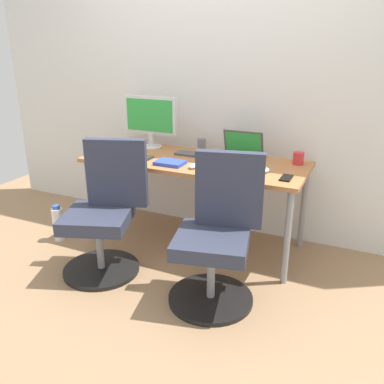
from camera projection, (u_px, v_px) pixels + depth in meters
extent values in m
plane|color=#9E7A56|center=(195.00, 242.00, 3.35)|extent=(5.28, 5.28, 0.00)
cube|color=white|center=(216.00, 76.00, 3.25)|extent=(4.40, 0.04, 2.60)
cube|color=#B77542|center=(195.00, 162.00, 3.11)|extent=(1.70, 0.68, 0.03)
cylinder|color=gray|center=(90.00, 201.00, 3.29)|extent=(0.04, 0.04, 0.67)
cylinder|color=gray|center=(287.00, 238.00, 2.67)|extent=(0.04, 0.04, 0.67)
cylinder|color=gray|center=(129.00, 180.00, 3.79)|extent=(0.04, 0.04, 0.67)
cylinder|color=gray|center=(303.00, 207.00, 3.16)|extent=(0.04, 0.04, 0.67)
cylinder|color=black|center=(102.00, 269.00, 2.92)|extent=(0.54, 0.54, 0.03)
cylinder|color=gray|center=(100.00, 246.00, 2.85)|extent=(0.05, 0.05, 0.34)
cube|color=#33384C|center=(97.00, 218.00, 2.78)|extent=(0.56, 0.56, 0.09)
cube|color=#33384C|center=(117.00, 173.00, 2.80)|extent=(0.42, 0.21, 0.48)
cylinder|color=black|center=(211.00, 298.00, 2.59)|extent=(0.54, 0.54, 0.03)
cylinder|color=gray|center=(211.00, 273.00, 2.52)|extent=(0.05, 0.05, 0.34)
cube|color=#33384C|center=(212.00, 242.00, 2.45)|extent=(0.53, 0.53, 0.09)
cube|color=#33384C|center=(229.00, 190.00, 2.49)|extent=(0.43, 0.16, 0.48)
cylinder|color=white|center=(58.00, 225.00, 3.33)|extent=(0.09, 0.09, 0.28)
cylinder|color=#2D59B2|center=(56.00, 207.00, 3.28)|extent=(0.06, 0.06, 0.03)
cylinder|color=silver|center=(151.00, 147.00, 3.47)|extent=(0.18, 0.18, 0.01)
cylinder|color=silver|center=(151.00, 140.00, 3.45)|extent=(0.04, 0.04, 0.11)
cube|color=silver|center=(150.00, 115.00, 3.37)|extent=(0.48, 0.03, 0.31)
cube|color=green|center=(149.00, 115.00, 3.36)|extent=(0.43, 0.00, 0.26)
cube|color=#4C4C51|center=(237.00, 162.00, 3.02)|extent=(0.31, 0.22, 0.02)
cube|color=#4C4C51|center=(243.00, 143.00, 3.10)|extent=(0.31, 0.07, 0.20)
cube|color=green|center=(243.00, 143.00, 3.10)|extent=(0.28, 0.06, 0.17)
cube|color=#2D2D2D|center=(132.00, 156.00, 3.17)|extent=(0.34, 0.12, 0.02)
cube|color=#515156|center=(196.00, 155.00, 3.21)|extent=(0.34, 0.12, 0.02)
ellipsoid|color=silver|center=(265.00, 170.00, 2.80)|extent=(0.06, 0.10, 0.03)
ellipsoid|color=silver|center=(193.00, 166.00, 2.89)|extent=(0.06, 0.10, 0.03)
cylinder|color=red|center=(298.00, 158.00, 2.97)|extent=(0.08, 0.08, 0.09)
cylinder|color=slate|center=(202.00, 144.00, 3.35)|extent=(0.07, 0.07, 0.10)
cube|color=black|center=(286.00, 178.00, 2.67)|extent=(0.07, 0.14, 0.01)
cube|color=blue|center=(170.00, 163.00, 2.98)|extent=(0.21, 0.15, 0.03)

